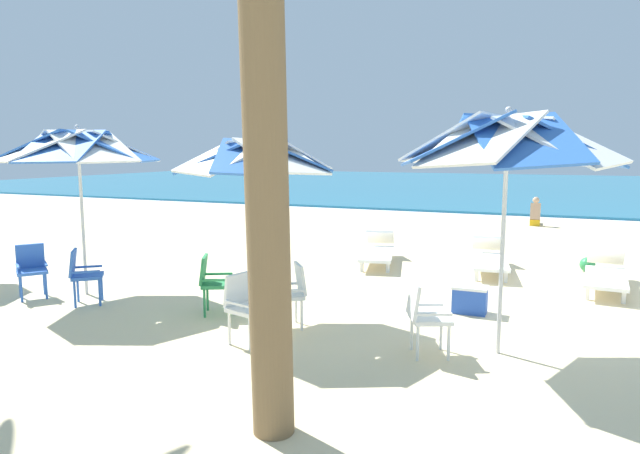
{
  "coord_description": "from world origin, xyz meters",
  "views": [
    {
      "loc": [
        -0.29,
        -9.45,
        2.36
      ],
      "look_at": [
        -4.12,
        -0.37,
        1.0
      ],
      "focal_mm": 30.99,
      "sensor_mm": 36.0,
      "label": 1
    }
  ],
  "objects_px": {
    "beach_umbrella_2": "(78,148)",
    "plastic_chair_4": "(83,273)",
    "sun_lounger_0": "(606,274)",
    "beach_umbrella_1": "(256,158)",
    "beach_ball": "(587,265)",
    "beachgoer_seated": "(535,216)",
    "sun_lounger_2": "(378,251)",
    "palm_tree_3": "(262,91)",
    "plastic_chair_3": "(213,281)",
    "sun_lounger_1": "(489,258)",
    "plastic_chair_2": "(246,304)",
    "plastic_chair_5": "(31,267)",
    "cooler_box": "(470,299)",
    "beach_umbrella_0": "(507,143)",
    "plastic_chair_1": "(291,291)",
    "plastic_chair_0": "(424,314)"
  },
  "relations": [
    {
      "from": "plastic_chair_3",
      "to": "plastic_chair_5",
      "type": "bearing_deg",
      "value": -173.58
    },
    {
      "from": "plastic_chair_2",
      "to": "plastic_chair_3",
      "type": "distance_m",
      "value": 1.38
    },
    {
      "from": "beach_umbrella_1",
      "to": "sun_lounger_2",
      "type": "distance_m",
      "value": 4.85
    },
    {
      "from": "plastic_chair_3",
      "to": "sun_lounger_1",
      "type": "bearing_deg",
      "value": 52.78
    },
    {
      "from": "beach_umbrella_0",
      "to": "sun_lounger_0",
      "type": "distance_m",
      "value": 4.62
    },
    {
      "from": "beach_umbrella_0",
      "to": "beach_umbrella_2",
      "type": "bearing_deg",
      "value": 178.63
    },
    {
      "from": "palm_tree_3",
      "to": "beach_ball",
      "type": "xyz_separation_m",
      "value": [
        2.8,
        8.03,
        -2.67
      ]
    },
    {
      "from": "cooler_box",
      "to": "beach_umbrella_0",
      "type": "bearing_deg",
      "value": -70.8
    },
    {
      "from": "plastic_chair_0",
      "to": "plastic_chair_5",
      "type": "xyz_separation_m",
      "value": [
        -6.41,
        0.08,
        0.0
      ]
    },
    {
      "from": "plastic_chair_5",
      "to": "sun_lounger_0",
      "type": "relative_size",
      "value": 0.4
    },
    {
      "from": "beach_umbrella_2",
      "to": "plastic_chair_4",
      "type": "xyz_separation_m",
      "value": [
        0.44,
        -0.48,
        -1.92
      ]
    },
    {
      "from": "plastic_chair_4",
      "to": "sun_lounger_2",
      "type": "xyz_separation_m",
      "value": [
        3.29,
        4.75,
        -0.22
      ]
    },
    {
      "from": "plastic_chair_3",
      "to": "beach_umbrella_2",
      "type": "distance_m",
      "value": 3.21
    },
    {
      "from": "sun_lounger_0",
      "to": "palm_tree_3",
      "type": "distance_m",
      "value": 7.66
    },
    {
      "from": "beach_umbrella_1",
      "to": "plastic_chair_1",
      "type": "bearing_deg",
      "value": -10.51
    },
    {
      "from": "plastic_chair_2",
      "to": "plastic_chair_5",
      "type": "distance_m",
      "value": 4.32
    },
    {
      "from": "beach_umbrella_1",
      "to": "plastic_chair_2",
      "type": "distance_m",
      "value": 2.0
    },
    {
      "from": "beach_umbrella_2",
      "to": "plastic_chair_4",
      "type": "relative_size",
      "value": 3.21
    },
    {
      "from": "beach_umbrella_1",
      "to": "sun_lounger_1",
      "type": "distance_m",
      "value": 5.57
    },
    {
      "from": "sun_lounger_0",
      "to": "sun_lounger_1",
      "type": "relative_size",
      "value": 0.98
    },
    {
      "from": "sun_lounger_2",
      "to": "cooler_box",
      "type": "distance_m",
      "value": 3.68
    },
    {
      "from": "sun_lounger_2",
      "to": "cooler_box",
      "type": "height_order",
      "value": "sun_lounger_2"
    },
    {
      "from": "sun_lounger_2",
      "to": "beachgoer_seated",
      "type": "bearing_deg",
      "value": 69.87
    },
    {
      "from": "sun_lounger_0",
      "to": "beach_umbrella_1",
      "type": "bearing_deg",
      "value": -140.66
    },
    {
      "from": "sun_lounger_2",
      "to": "cooler_box",
      "type": "relative_size",
      "value": 4.46
    },
    {
      "from": "plastic_chair_0",
      "to": "palm_tree_3",
      "type": "distance_m",
      "value": 3.39
    },
    {
      "from": "plastic_chair_0",
      "to": "plastic_chair_4",
      "type": "relative_size",
      "value": 1.0
    },
    {
      "from": "plastic_chair_2",
      "to": "sun_lounger_2",
      "type": "xyz_separation_m",
      "value": [
        0.08,
        5.28,
        -0.22
      ]
    },
    {
      "from": "beach_ball",
      "to": "beach_umbrella_0",
      "type": "bearing_deg",
      "value": -102.86
    },
    {
      "from": "beach_umbrella_1",
      "to": "plastic_chair_4",
      "type": "xyz_separation_m",
      "value": [
        -2.89,
        -0.35,
        -1.77
      ]
    },
    {
      "from": "plastic_chair_2",
      "to": "plastic_chair_5",
      "type": "height_order",
      "value": "same"
    },
    {
      "from": "beach_umbrella_1",
      "to": "sun_lounger_2",
      "type": "bearing_deg",
      "value": 84.82
    },
    {
      "from": "beachgoer_seated",
      "to": "sun_lounger_2",
      "type": "bearing_deg",
      "value": -110.13
    },
    {
      "from": "beach_ball",
      "to": "beachgoer_seated",
      "type": "bearing_deg",
      "value": 99.57
    },
    {
      "from": "beach_umbrella_1",
      "to": "beach_ball",
      "type": "height_order",
      "value": "beach_umbrella_1"
    },
    {
      "from": "plastic_chair_0",
      "to": "beach_umbrella_2",
      "type": "bearing_deg",
      "value": 174.37
    },
    {
      "from": "sun_lounger_0",
      "to": "beachgoer_seated",
      "type": "height_order",
      "value": "beachgoer_seated"
    },
    {
      "from": "plastic_chair_2",
      "to": "plastic_chair_5",
      "type": "bearing_deg",
      "value": 173.12
    },
    {
      "from": "beach_umbrella_0",
      "to": "plastic_chair_1",
      "type": "distance_m",
      "value": 3.31
    },
    {
      "from": "plastic_chair_0",
      "to": "sun_lounger_0",
      "type": "distance_m",
      "value": 4.78
    },
    {
      "from": "beach_umbrella_0",
      "to": "sun_lounger_2",
      "type": "xyz_separation_m",
      "value": [
        -2.83,
        4.43,
        -2.17
      ]
    },
    {
      "from": "plastic_chair_1",
      "to": "palm_tree_3",
      "type": "relative_size",
      "value": 0.18
    },
    {
      "from": "sun_lounger_2",
      "to": "beach_umbrella_1",
      "type": "bearing_deg",
      "value": -95.18
    },
    {
      "from": "plastic_chair_3",
      "to": "beach_umbrella_0",
      "type": "bearing_deg",
      "value": -0.48
    },
    {
      "from": "beach_ball",
      "to": "beachgoer_seated",
      "type": "xyz_separation_m",
      "value": [
        -1.17,
        6.96,
        0.15
      ]
    },
    {
      "from": "plastic_chair_0",
      "to": "beachgoer_seated",
      "type": "distance_m",
      "value": 12.68
    },
    {
      "from": "plastic_chair_4",
      "to": "palm_tree_3",
      "type": "xyz_separation_m",
      "value": [
        4.52,
        -2.43,
        2.32
      ]
    },
    {
      "from": "plastic_chair_3",
      "to": "beach_umbrella_2",
      "type": "xyz_separation_m",
      "value": [
        -2.58,
        0.12,
        1.92
      ]
    },
    {
      "from": "sun_lounger_2",
      "to": "beach_ball",
      "type": "relative_size",
      "value": 7.67
    },
    {
      "from": "beachgoer_seated",
      "to": "sun_lounger_0",
      "type": "bearing_deg",
      "value": -80.72
    }
  ]
}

